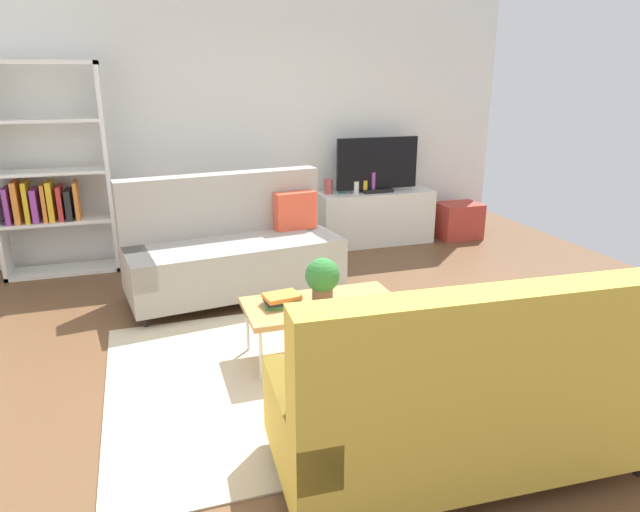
{
  "coord_description": "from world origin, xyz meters",
  "views": [
    {
      "loc": [
        -1.16,
        -3.64,
        1.96
      ],
      "look_at": [
        0.11,
        0.24,
        0.65
      ],
      "focal_mm": 31.58,
      "sensor_mm": 36.0,
      "label": 1
    }
  ],
  "objects_px": {
    "couch_beige": "(233,249)",
    "tv": "(377,166)",
    "table_book_0": "(282,303)",
    "coffee_table": "(322,306)",
    "bottle_2": "(373,182)",
    "bottle_0": "(356,187)",
    "bottle_1": "(365,187)",
    "potted_plant": "(322,278)",
    "vase_1": "(342,186)",
    "tv_console": "(375,218)",
    "couch_green": "(465,396)",
    "bookshelf": "(49,180)",
    "vase_0": "(329,186)",
    "storage_trunk": "(458,221)"
  },
  "relations": [
    {
      "from": "bookshelf",
      "to": "couch_beige",
      "type": "bearing_deg",
      "value": -35.87
    },
    {
      "from": "couch_beige",
      "to": "coffee_table",
      "type": "distance_m",
      "value": 1.48
    },
    {
      "from": "couch_beige",
      "to": "tv",
      "type": "height_order",
      "value": "tv"
    },
    {
      "from": "couch_beige",
      "to": "coffee_table",
      "type": "bearing_deg",
      "value": 98.02
    },
    {
      "from": "couch_beige",
      "to": "tv_console",
      "type": "distance_m",
      "value": 2.24
    },
    {
      "from": "tv",
      "to": "bottle_1",
      "type": "bearing_deg",
      "value": -172.61
    },
    {
      "from": "couch_beige",
      "to": "vase_1",
      "type": "height_order",
      "value": "couch_beige"
    },
    {
      "from": "bottle_0",
      "to": "bottle_1",
      "type": "relative_size",
      "value": 0.97
    },
    {
      "from": "coffee_table",
      "to": "bottle_1",
      "type": "height_order",
      "value": "bottle_1"
    },
    {
      "from": "tv",
      "to": "vase_0",
      "type": "xyz_separation_m",
      "value": [
        -0.58,
        0.07,
        -0.22
      ]
    },
    {
      "from": "tv_console",
      "to": "bottle_0",
      "type": "relative_size",
      "value": 9.68
    },
    {
      "from": "table_book_0",
      "to": "bottle_2",
      "type": "height_order",
      "value": "bottle_2"
    },
    {
      "from": "tv",
      "to": "vase_1",
      "type": "relative_size",
      "value": 6.55
    },
    {
      "from": "bookshelf",
      "to": "vase_0",
      "type": "xyz_separation_m",
      "value": [
        2.95,
        0.03,
        -0.24
      ]
    },
    {
      "from": "vase_0",
      "to": "tv_console",
      "type": "bearing_deg",
      "value": -4.93
    },
    {
      "from": "coffee_table",
      "to": "storage_trunk",
      "type": "relative_size",
      "value": 2.12
    },
    {
      "from": "couch_green",
      "to": "bookshelf",
      "type": "height_order",
      "value": "bookshelf"
    },
    {
      "from": "bottle_1",
      "to": "potted_plant",
      "type": "bearing_deg",
      "value": -118.27
    },
    {
      "from": "couch_green",
      "to": "vase_1",
      "type": "bearing_deg",
      "value": 81.6
    },
    {
      "from": "tv_console",
      "to": "vase_1",
      "type": "relative_size",
      "value": 9.17
    },
    {
      "from": "table_book_0",
      "to": "bottle_2",
      "type": "distance_m",
      "value": 3.06
    },
    {
      "from": "potted_plant",
      "to": "vase_1",
      "type": "distance_m",
      "value": 2.88
    },
    {
      "from": "couch_beige",
      "to": "bottle_2",
      "type": "xyz_separation_m",
      "value": [
        1.87,
        1.11,
        0.32
      ]
    },
    {
      "from": "tv_console",
      "to": "bottle_0",
      "type": "bearing_deg",
      "value": -171.51
    },
    {
      "from": "couch_green",
      "to": "tv",
      "type": "distance_m",
      "value": 4.19
    },
    {
      "from": "storage_trunk",
      "to": "couch_beige",
      "type": "bearing_deg",
      "value": -160.87
    },
    {
      "from": "couch_beige",
      "to": "potted_plant",
      "type": "distance_m",
      "value": 1.51
    },
    {
      "from": "bottle_0",
      "to": "vase_0",
      "type": "bearing_deg",
      "value": 163.91
    },
    {
      "from": "tv",
      "to": "storage_trunk",
      "type": "height_order",
      "value": "tv"
    },
    {
      "from": "bottle_0",
      "to": "tv_console",
      "type": "bearing_deg",
      "value": 8.49
    },
    {
      "from": "couch_beige",
      "to": "vase_0",
      "type": "distance_m",
      "value": 1.82
    },
    {
      "from": "couch_green",
      "to": "storage_trunk",
      "type": "height_order",
      "value": "couch_green"
    },
    {
      "from": "potted_plant",
      "to": "tv",
      "type": "bearing_deg",
      "value": 59.31
    },
    {
      "from": "tv",
      "to": "table_book_0",
      "type": "relative_size",
      "value": 4.17
    },
    {
      "from": "tv",
      "to": "vase_1",
      "type": "distance_m",
      "value": 0.48
    },
    {
      "from": "bottle_0",
      "to": "coffee_table",
      "type": "bearing_deg",
      "value": -116.38
    },
    {
      "from": "tv",
      "to": "bottle_0",
      "type": "height_order",
      "value": "tv"
    },
    {
      "from": "couch_green",
      "to": "vase_1",
      "type": "height_order",
      "value": "couch_green"
    },
    {
      "from": "couch_beige",
      "to": "coffee_table",
      "type": "height_order",
      "value": "couch_beige"
    },
    {
      "from": "coffee_table",
      "to": "bottle_0",
      "type": "distance_m",
      "value": 2.84
    },
    {
      "from": "bookshelf",
      "to": "potted_plant",
      "type": "height_order",
      "value": "bookshelf"
    },
    {
      "from": "bottle_0",
      "to": "bottle_1",
      "type": "xyz_separation_m",
      "value": [
        0.11,
        0.0,
        0.0
      ]
    },
    {
      "from": "vase_1",
      "to": "vase_0",
      "type": "bearing_deg",
      "value": 180.0
    },
    {
      "from": "bottle_1",
      "to": "tv",
      "type": "bearing_deg",
      "value": 7.39
    },
    {
      "from": "vase_0",
      "to": "bottle_1",
      "type": "distance_m",
      "value": 0.44
    },
    {
      "from": "vase_0",
      "to": "potted_plant",
      "type": "bearing_deg",
      "value": -109.74
    },
    {
      "from": "table_book_0",
      "to": "vase_1",
      "type": "height_order",
      "value": "vase_1"
    },
    {
      "from": "bookshelf",
      "to": "bottle_1",
      "type": "bearing_deg",
      "value": -1.02
    },
    {
      "from": "table_book_0",
      "to": "couch_beige",
      "type": "bearing_deg",
      "value": 94.65
    },
    {
      "from": "tv_console",
      "to": "bottle_1",
      "type": "xyz_separation_m",
      "value": [
        -0.15,
        -0.04,
        0.39
      ]
    }
  ]
}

